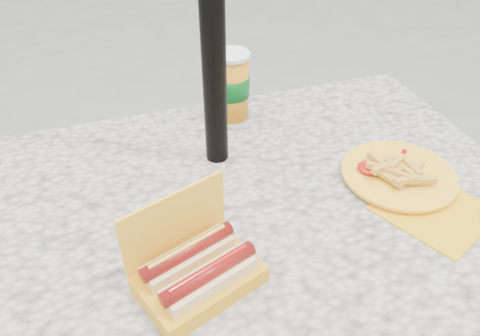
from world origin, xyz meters
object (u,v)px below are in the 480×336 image
object	(u,v)px
umbrella_pole	(212,1)
fries_plate	(400,176)
hotdog_box	(197,270)
soda_cup	(231,85)

from	to	relation	value
umbrella_pole	fries_plate	xyz separation A→B (m)	(0.34, -0.21, -0.34)
hotdog_box	soda_cup	xyz separation A→B (m)	(0.21, 0.50, 0.05)
hotdog_box	soda_cup	distance (m)	0.54
hotdog_box	soda_cup	size ratio (longest dim) A/B	1.31
hotdog_box	fries_plate	world-z (taller)	hotdog_box
umbrella_pole	soda_cup	world-z (taller)	umbrella_pole
umbrella_pole	soda_cup	distance (m)	0.32
hotdog_box	fries_plate	bearing A→B (deg)	-5.01
fries_plate	umbrella_pole	bearing A→B (deg)	148.91
hotdog_box	fries_plate	distance (m)	0.49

